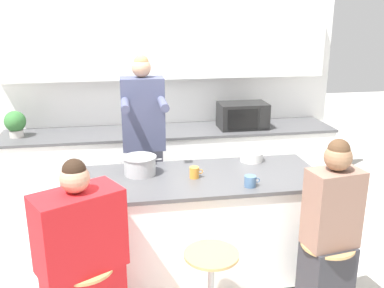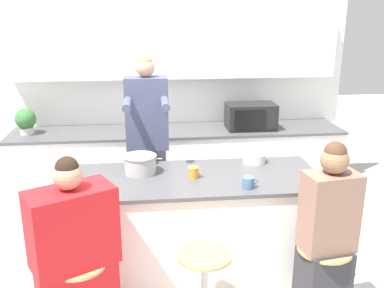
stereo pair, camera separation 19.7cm
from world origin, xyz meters
name	(u,v)px [view 1 (the left image)]	position (x,y,z in m)	size (l,w,h in m)	color
ground_plane	(194,275)	(0.00, 0.00, 0.00)	(16.00, 16.00, 0.00)	beige
wall_back	(167,70)	(0.00, 1.78, 1.54)	(4.01, 0.22, 2.70)	white
back_counter	(172,168)	(0.00, 1.47, 0.45)	(3.72, 0.65, 0.91)	white
kitchen_island	(194,227)	(0.00, 0.00, 0.46)	(2.07, 0.82, 0.91)	black
bar_stool_rightmost	(324,279)	(0.83, -0.70, 0.34)	(0.38, 0.38, 0.62)	tan
person_cooking	(144,154)	(-0.35, 0.66, 0.90)	(0.39, 0.59, 1.82)	#383842
person_wrapped_blanket	(82,267)	(-0.84, -0.71, 0.63)	(0.60, 0.50, 1.35)	red
person_seated_near	(329,242)	(0.83, -0.71, 0.64)	(0.38, 0.31, 1.39)	#333338
cooking_pot	(140,165)	(-0.42, 0.13, 0.98)	(0.36, 0.27, 0.15)	#B7BABC
fruit_bowl	(252,157)	(0.57, 0.29, 0.95)	(0.20, 0.20, 0.08)	white
coffee_cup_near	(250,181)	(0.39, -0.27, 0.95)	(0.12, 0.09, 0.09)	#4C7099
coffee_cup_far	(194,172)	(0.00, -0.02, 0.95)	(0.11, 0.08, 0.09)	orange
banana_bunch	(73,186)	(-0.94, -0.08, 0.93)	(0.13, 0.09, 0.04)	yellow
microwave	(243,116)	(0.82, 1.42, 1.05)	(0.54, 0.35, 0.29)	black
potted_plant	(15,123)	(-1.65, 1.47, 1.06)	(0.22, 0.22, 0.28)	beige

